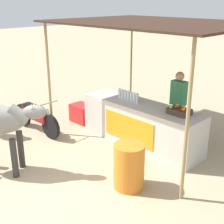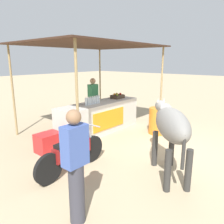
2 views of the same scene
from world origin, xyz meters
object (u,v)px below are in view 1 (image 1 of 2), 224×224
(stall_counter, at_px, (140,124))
(water_barrel, at_px, (129,166))
(fruit_crate, at_px, (179,111))
(motorcycle_parked, at_px, (36,116))
(cooler_box, at_px, (82,113))
(vendor_behind_counter, at_px, (178,106))

(stall_counter, height_order, water_barrel, stall_counter)
(fruit_crate, height_order, motorcycle_parked, fruit_crate)
(stall_counter, height_order, motorcycle_parked, stall_counter)
(motorcycle_parked, bearing_deg, water_barrel, -2.69)
(fruit_crate, relative_size, cooler_box, 0.73)
(fruit_crate, bearing_deg, vendor_behind_counter, 125.43)
(vendor_behind_counter, xyz_separation_m, water_barrel, (0.57, -2.26, -0.44))
(water_barrel, bearing_deg, vendor_behind_counter, 104.01)
(stall_counter, bearing_deg, motorcycle_parked, -148.74)
(water_barrel, xyz_separation_m, motorcycle_parked, (-3.27, 0.15, 0.02))
(stall_counter, height_order, fruit_crate, fruit_crate)
(water_barrel, bearing_deg, stall_counter, 124.44)
(fruit_crate, distance_m, cooler_box, 3.07)
(stall_counter, bearing_deg, vendor_behind_counter, 57.98)
(vendor_behind_counter, relative_size, motorcycle_parked, 0.92)
(motorcycle_parked, bearing_deg, vendor_behind_counter, 37.94)
(fruit_crate, distance_m, vendor_behind_counter, 0.88)
(cooler_box, height_order, water_barrel, water_barrel)
(fruit_crate, bearing_deg, water_barrel, -87.60)
(stall_counter, xyz_separation_m, motorcycle_parked, (-2.24, -1.36, -0.05))
(fruit_crate, height_order, water_barrel, fruit_crate)
(vendor_behind_counter, distance_m, water_barrel, 2.37)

